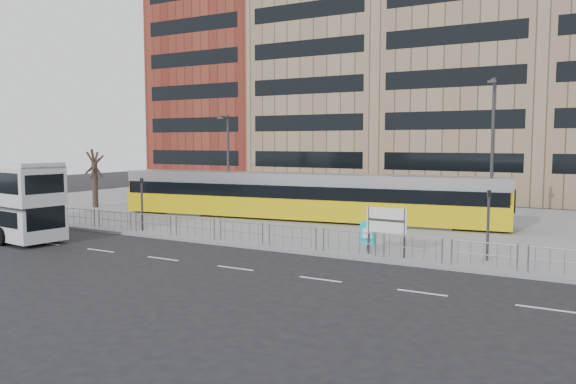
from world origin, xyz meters
The scene contains 15 objects.
ground centered at (0.00, 0.00, 0.00)m, with size 120.00×120.00×0.00m, color black.
plaza centered at (0.00, 12.00, 0.07)m, with size 64.00×24.00×0.15m, color gray.
kerb centered at (0.00, 0.05, 0.07)m, with size 64.00×0.25×0.17m, color gray.
building_row centered at (1.55, 34.27, 12.91)m, with size 70.40×18.40×31.20m.
pedestrian_barrier centered at (2.00, 0.50, 0.98)m, with size 32.07×0.07×1.10m.
road_markings centered at (1.00, -4.00, 0.01)m, with size 62.00×0.12×0.01m, color white.
tram centered at (-1.94, 9.56, 1.70)m, with size 26.39×5.64×3.10m.
station_sign centered at (6.96, 0.92, 1.68)m, with size 1.92×0.18×2.21m.
ad_panel centered at (5.80, 1.58, 0.97)m, with size 0.75×0.11×1.40m.
pedestrian centered at (-6.96, 8.00, 1.00)m, with size 0.62×0.40×1.69m, color black.
traffic_light_west centered at (-7.95, 0.97, 2.12)m, with size 0.19×0.22×3.10m.
traffic_light_east centered at (11.18, 2.06, 2.12)m, with size 0.23×0.25×3.10m.
lamp_post_west centered at (-7.59, 9.15, 4.08)m, with size 0.45×1.04×7.12m.
lamp_post_east centered at (9.94, 10.32, 4.93)m, with size 0.45×1.04×8.80m.
bare_tree centered at (-19.60, 7.99, 4.87)m, with size 3.89×3.89×6.51m.
Camera 1 is at (15.28, -23.35, 5.34)m, focal length 35.00 mm.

